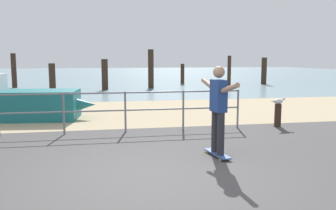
{
  "coord_description": "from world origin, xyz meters",
  "views": [
    {
      "loc": [
        -0.62,
        -5.31,
        1.89
      ],
      "look_at": [
        0.78,
        2.0,
        0.9
      ],
      "focal_mm": 38.2,
      "sensor_mm": 36.0,
      "label": 1
    }
  ],
  "objects_px": {
    "skateboarder": "(218,105)",
    "bollard_short": "(278,116)",
    "sailboat": "(9,103)",
    "skateboard": "(217,154)",
    "seagull": "(279,101)"
  },
  "relations": [
    {
      "from": "skateboarder",
      "to": "bollard_short",
      "type": "bearing_deg",
      "value": 44.52
    },
    {
      "from": "skateboarder",
      "to": "bollard_short",
      "type": "height_order",
      "value": "skateboarder"
    },
    {
      "from": "sailboat",
      "to": "skateboarder",
      "type": "xyz_separation_m",
      "value": [
        4.9,
        -5.09,
        0.5
      ]
    },
    {
      "from": "skateboarder",
      "to": "seagull",
      "type": "relative_size",
      "value": 3.44
    },
    {
      "from": "sailboat",
      "to": "skateboard",
      "type": "height_order",
      "value": "sailboat"
    },
    {
      "from": "skateboarder",
      "to": "seagull",
      "type": "bearing_deg",
      "value": 44.39
    },
    {
      "from": "bollard_short",
      "to": "skateboard",
      "type": "bearing_deg",
      "value": -135.48
    },
    {
      "from": "sailboat",
      "to": "skateboarder",
      "type": "bearing_deg",
      "value": -46.13
    },
    {
      "from": "sailboat",
      "to": "skateboard",
      "type": "bearing_deg",
      "value": -46.13
    },
    {
      "from": "skateboard",
      "to": "seagull",
      "type": "bearing_deg",
      "value": 44.39
    },
    {
      "from": "sailboat",
      "to": "skateboard",
      "type": "xyz_separation_m",
      "value": [
        4.9,
        -5.09,
        -0.45
      ]
    },
    {
      "from": "skateboarder",
      "to": "seagull",
      "type": "xyz_separation_m",
      "value": [
        2.58,
        2.52,
        -0.29
      ]
    },
    {
      "from": "skateboard",
      "to": "skateboarder",
      "type": "height_order",
      "value": "skateboarder"
    },
    {
      "from": "seagull",
      "to": "sailboat",
      "type": "bearing_deg",
      "value": 161.04
    },
    {
      "from": "sailboat",
      "to": "bollard_short",
      "type": "height_order",
      "value": "sailboat"
    }
  ]
}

